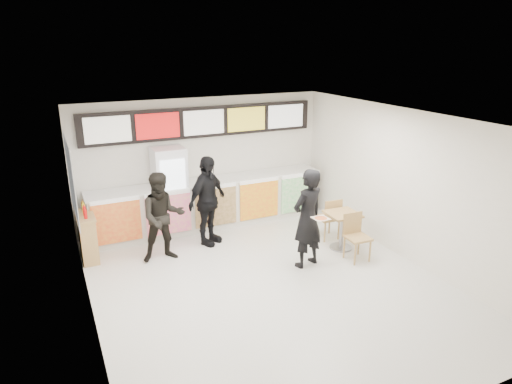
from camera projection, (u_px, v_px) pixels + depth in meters
floor at (269, 285)px, 8.27m from camera, size 7.00×7.00×0.00m
ceiling at (271, 120)px, 7.33m from camera, size 7.00×7.00×0.00m
wall_back at (203, 161)px, 10.81m from camera, size 6.00×0.00×6.00m
wall_left at (85, 238)px, 6.59m from camera, size 0.00×7.00×7.00m
wall_right at (405, 185)px, 9.01m from camera, size 0.00×7.00×7.00m
service_counter at (210, 203)px, 10.75m from camera, size 5.56×0.77×1.14m
menu_board at (203, 122)px, 10.43m from camera, size 5.50×0.14×0.70m
drinks_fridge at (170, 191)px, 10.25m from camera, size 0.70×0.67×2.00m
mirror_panel at (71, 178)px, 8.62m from camera, size 0.01×2.00×1.50m
customer_main at (308, 218)px, 8.72m from camera, size 0.82×0.64×1.97m
customer_left at (163, 217)px, 8.98m from camera, size 0.93×0.75×1.82m
customer_mid at (207, 201)px, 9.69m from camera, size 1.22×1.03×1.95m
pizza_slice at (321, 218)px, 8.28m from camera, size 0.36×0.36×0.02m
cafe_table at (342, 224)px, 9.58m from camera, size 0.68×1.65×0.95m
condiment_ledge at (88, 236)px, 9.15m from camera, size 0.34×0.85×1.13m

